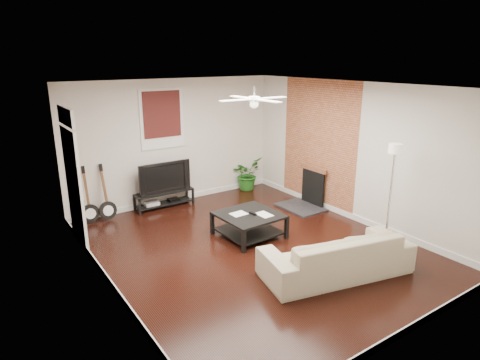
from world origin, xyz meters
The scene contains 14 objects.
room centered at (0.00, 0.00, 1.40)m, with size 5.01×6.01×2.81m.
brick_accent centered at (2.49, 1.00, 1.40)m, with size 0.02×2.20×2.80m, color #A35934.
fireplace centered at (2.20, 1.00, 0.46)m, with size 0.80×1.10×0.92m, color black.
window_back centered at (-0.30, 2.97, 1.95)m, with size 1.00×0.06×1.30m, color #3E1111.
door_left centered at (-2.46, 1.90, 1.25)m, with size 0.08×1.00×2.50m, color white.
tv_stand centered at (-0.43, 2.78, 0.19)m, with size 1.32×0.35×0.37m, color black.
tv centered at (-0.43, 2.80, 0.71)m, with size 1.18×0.16×0.68m, color black.
coffee_table centered at (0.23, 0.44, 0.22)m, with size 1.06×1.06×0.44m, color black.
sofa centered at (0.52, -1.46, 0.34)m, with size 2.32×0.91×0.68m, color #BFA88F.
floor_lamp centered at (1.87, -1.36, 0.95)m, with size 0.31×0.31×1.90m, color silver, non-canonical shape.
potted_plant centered at (1.85, 2.81, 0.41)m, with size 0.73×0.63×0.81m, color #20601B.
guitar_left centered at (-2.06, 2.75, 0.59)m, with size 0.37×0.26×1.18m, color black, non-canonical shape.
guitar_right centered at (-1.71, 2.72, 0.59)m, with size 0.37×0.26×1.18m, color black, non-canonical shape.
ceiling_fan centered at (0.00, 0.00, 2.60)m, with size 1.24×1.24×0.32m, color white, non-canonical shape.
Camera 1 is at (-3.94, -5.38, 3.25)m, focal length 30.87 mm.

